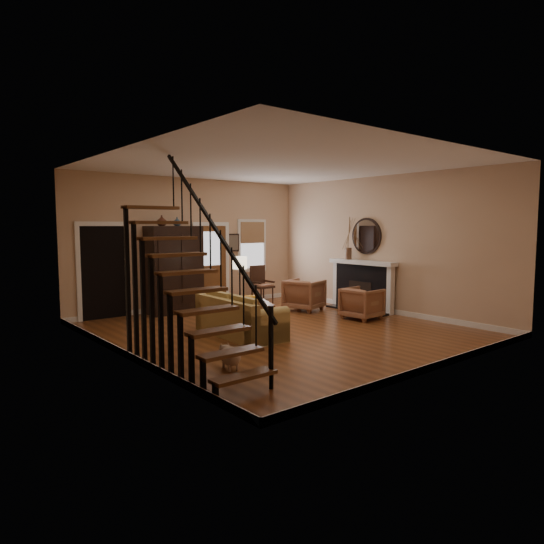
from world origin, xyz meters
TOP-DOWN VIEW (x-y plane):
  - room at (-0.41, 1.76)m, footprint 7.00×7.33m
  - staircase at (-2.78, -1.30)m, footprint 0.94×2.80m
  - fireplace at (3.13, 0.50)m, footprint 0.33×1.95m
  - armoire at (-0.70, 3.15)m, footprint 1.30×0.60m
  - vase_a at (-1.05, 3.05)m, footprint 0.24×0.24m
  - vase_b at (-0.65, 3.05)m, footprint 0.20×0.20m
  - sofa at (-0.90, 0.15)m, footprint 0.93×2.02m
  - coffee_table at (0.04, 0.99)m, footprint 1.12×1.37m
  - bowl at (0.09, 1.14)m, footprint 0.41×0.41m
  - books at (-0.08, 0.69)m, footprint 0.22×0.30m
  - armchair_left at (2.20, -0.25)m, footprint 0.84×0.81m
  - armchair_right at (1.96, 1.40)m, footprint 1.07×1.06m
  - floor_lamp at (0.03, 1.45)m, footprint 0.43×0.43m
  - side_chair at (1.85, 2.95)m, footprint 0.54×0.54m
  - dog at (-2.29, -1.55)m, footprint 0.38×0.53m

SIDE VIEW (x-z plane):
  - dog at x=-2.29m, z-range 0.00..0.35m
  - coffee_table at x=0.04m, z-range 0.00..0.46m
  - armchair_left at x=2.20m, z-range 0.00..0.71m
  - sofa at x=-0.90m, z-range 0.00..0.74m
  - armchair_right at x=1.96m, z-range 0.00..0.78m
  - books at x=-0.08m, z-range 0.46..0.51m
  - bowl at x=0.09m, z-range 0.46..0.56m
  - side_chair at x=1.85m, z-range 0.00..1.02m
  - floor_lamp at x=0.03m, z-range 0.00..1.42m
  - fireplace at x=3.13m, z-range -0.41..1.89m
  - armoire at x=-0.70m, z-range 0.00..2.10m
  - room at x=-0.41m, z-range -0.14..3.16m
  - staircase at x=-2.78m, z-range 0.00..3.20m
  - vase_b at x=-0.65m, z-range 2.10..2.31m
  - vase_a at x=-1.05m, z-range 2.10..2.35m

